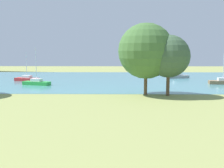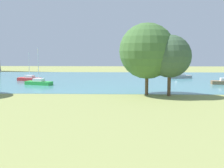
% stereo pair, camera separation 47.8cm
% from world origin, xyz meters
% --- Properties ---
extents(ground_plane, '(160.00, 160.00, 0.00)m').
position_xyz_m(ground_plane, '(0.00, 22.00, 0.00)').
color(ground_plane, '#8C9351').
extents(water_surface, '(140.00, 40.00, 0.02)m').
position_xyz_m(water_surface, '(0.00, 50.00, 0.01)').
color(water_surface, teal).
rests_on(water_surface, ground).
extents(sailboat_gray, '(4.98, 2.25, 7.83)m').
position_xyz_m(sailboat_gray, '(15.50, 53.07, 0.47)').
color(sailboat_gray, gray).
rests_on(sailboat_gray, water_surface).
extents(sailboat_red, '(5.03, 2.81, 5.61)m').
position_xyz_m(sailboat_red, '(-15.13, 46.54, 0.45)').
color(sailboat_red, red).
rests_on(sailboat_red, water_surface).
extents(sailboat_green, '(5.03, 2.88, 6.42)m').
position_xyz_m(sailboat_green, '(-11.37, 40.09, 0.46)').
color(sailboat_green, green).
rests_on(sailboat_green, water_surface).
extents(tree_west_far, '(7.30, 7.30, 9.44)m').
position_xyz_m(tree_west_far, '(6.20, 29.64, 5.78)').
color(tree_west_far, brown).
rests_on(tree_west_far, ground).
extents(tree_mid_shore, '(5.49, 5.49, 7.85)m').
position_xyz_m(tree_mid_shore, '(9.02, 28.92, 5.10)').
color(tree_mid_shore, brown).
rests_on(tree_mid_shore, ground).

